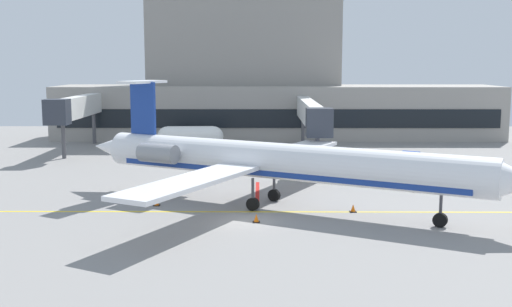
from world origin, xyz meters
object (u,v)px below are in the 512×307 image
Objects in this scene: fuel_tank at (190,137)px; baggage_tug at (411,162)px; pushback_tractor at (349,163)px; regional_jet at (274,161)px.

baggage_tug is at bearing -33.53° from fuel_tank.
fuel_tank is (-22.38, 14.83, 0.64)m from baggage_tug.
pushback_tractor is at bearing -42.13° from fuel_tank.
pushback_tractor is at bearing 62.58° from regional_jet.
baggage_tug is 5.83m from pushback_tractor.
regional_jet reaches higher than fuel_tank.
pushback_tractor is 0.54× the size of fuel_tank.
baggage_tug is (13.22, 14.39, -2.38)m from regional_jet.
fuel_tank is (-9.16, 29.22, -1.74)m from regional_jet.
fuel_tank reaches higher than pushback_tractor.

